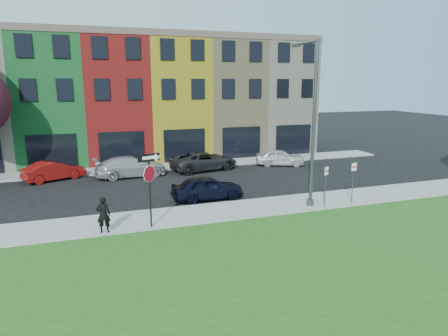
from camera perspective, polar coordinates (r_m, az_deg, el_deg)
name	(u,v)px	position (r m, az deg, el deg)	size (l,w,h in m)	color
ground	(269,231)	(18.33, 6.47, -8.87)	(120.00, 120.00, 0.00)	black
sidewalk_near	(279,206)	(21.69, 7.85, -5.36)	(40.00, 3.00, 0.12)	gray
sidewalk_far	(151,167)	(31.40, -10.44, 0.07)	(40.00, 2.40, 0.12)	gray
rowhouse_block	(143,100)	(36.95, -11.45, 9.56)	(30.00, 10.12, 10.00)	beige
stop_sign	(149,176)	(17.96, -10.61, -1.07)	(1.01, 0.36, 3.37)	black
man	(103,215)	(18.20, -16.84, -6.39)	(0.65, 0.48, 1.62)	black
sedan_near	(207,188)	(22.67, -2.42, -2.82)	(4.09, 1.72, 1.38)	black
parked_car_red	(54,171)	(29.43, -23.13, -0.35)	(4.22, 2.91, 1.32)	maroon
parked_car_silver	(131,167)	(28.84, -13.20, 0.20)	(5.14, 2.54, 1.44)	#9D9DA2
parked_car_dark	(204,161)	(30.20, -2.90, 1.04)	(5.51, 3.33, 1.43)	black
parked_car_white	(280,157)	(32.15, 8.03, 1.51)	(4.11, 2.90, 1.30)	silver
street_lamp	(312,125)	(21.20, 12.41, 6.08)	(0.40, 2.58, 8.51)	#4A4D4F
parking_sign_a	(326,181)	(21.40, 14.33, -1.81)	(0.30, 0.16, 2.26)	#4A4D4F
parking_sign_b	(353,177)	(22.49, 17.98, -1.25)	(0.32, 0.09, 2.33)	#4A4D4F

